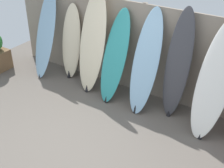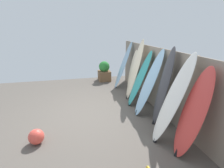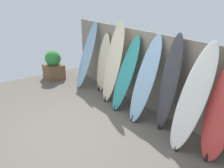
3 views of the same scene
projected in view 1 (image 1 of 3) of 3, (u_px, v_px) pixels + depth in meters
ground at (79, 145)px, 4.95m from camera, size 7.68×7.68×0.00m
fence_back at (142, 50)px, 5.95m from camera, size 6.08×0.11×1.80m
surfboard_skyblue_0 at (45, 34)px, 6.62m from camera, size 0.47×0.73×1.84m
surfboard_cream_1 at (71, 42)px, 6.57m from camera, size 0.48×0.39×1.59m
surfboard_cream_2 at (92, 43)px, 6.02m from camera, size 0.60×0.59×2.00m
surfboard_teal_3 at (115, 57)px, 5.82m from camera, size 0.50×0.74×1.71m
surfboard_skyblue_4 at (146, 63)px, 5.49m from camera, size 0.52×0.78×1.82m
surfboard_charcoal_5 at (178, 65)px, 5.28m from camera, size 0.48×0.47×1.94m
surfboard_white_6 at (215, 81)px, 4.85m from camera, size 0.65×0.81×1.90m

